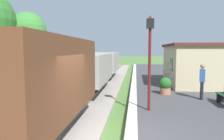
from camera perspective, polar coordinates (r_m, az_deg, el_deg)
platform_edge_stripe at (r=6.08m, az=5.06°, el=-17.67°), size 0.36×60.00×0.01m
rail_near at (r=6.49m, az=-14.52°, el=-16.93°), size 0.07×60.00×0.14m
rail_far at (r=7.10m, az=-25.86°, el=-15.31°), size 0.07×60.00×0.14m
freight_train at (r=12.26m, az=-7.45°, el=0.08°), size 2.50×19.40×2.72m
station_hut at (r=15.75m, az=20.60°, el=1.49°), size 3.50×5.80×2.78m
bench_down_platform at (r=20.40m, az=17.40°, el=-0.22°), size 0.42×1.50×0.91m
person_waiting at (r=11.15m, az=22.86°, el=-2.50°), size 0.33×0.43×1.71m
potted_planter at (r=11.88m, az=14.00°, el=-4.02°), size 0.64×0.64×0.92m
lamp_post_near at (r=8.42m, az=10.03°, el=6.45°), size 0.28×0.28×3.70m
tree_trackside_far at (r=22.53m, az=-21.60°, el=9.65°), size 3.61×3.61×6.27m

